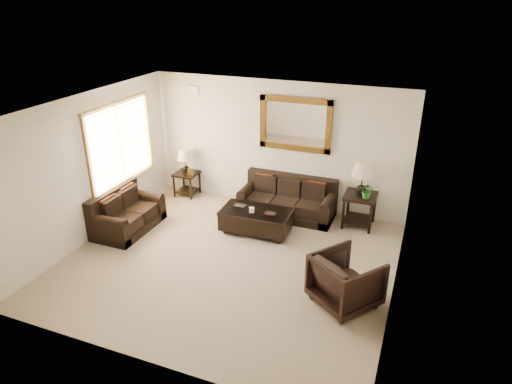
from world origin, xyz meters
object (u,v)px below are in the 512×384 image
at_px(sofa, 288,201).
at_px(end_table_left, 186,166).
at_px(coffee_table, 256,218).
at_px(end_table_right, 362,185).
at_px(armchair, 346,278).
at_px(loveseat, 126,215).

distance_m(sofa, end_table_left, 2.47).
distance_m(sofa, coffee_table, 1.00).
bearing_deg(end_table_left, coffee_table, -26.36).
distance_m(end_table_left, coffee_table, 2.38).
bearing_deg(coffee_table, sofa, 68.39).
relative_size(end_table_right, armchair, 1.53).
distance_m(sofa, loveseat, 3.27).
distance_m(sofa, end_table_right, 1.58).
relative_size(loveseat, armchair, 1.61).
bearing_deg(end_table_left, end_table_right, -0.85).
bearing_deg(end_table_right, end_table_left, 179.15).
height_order(sofa, end_table_left, end_table_left).
height_order(sofa, armchair, armchair).
bearing_deg(loveseat, sofa, -57.40).
xyz_separation_m(end_table_right, coffee_table, (-1.80, -0.98, -0.60)).
relative_size(end_table_right, coffee_table, 0.99).
xyz_separation_m(end_table_right, armchair, (0.24, -2.56, -0.44)).
distance_m(end_table_right, coffee_table, 2.14).
bearing_deg(loveseat, end_table_right, -66.91).
bearing_deg(armchair, end_table_left, 4.85).
distance_m(coffee_table, armchair, 2.58).
height_order(sofa, end_table_right, end_table_right).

